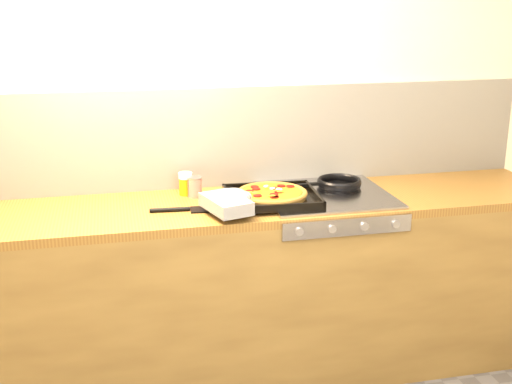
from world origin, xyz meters
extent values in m
plane|color=beige|center=(0.00, 1.40, 1.25)|extent=(3.20, 0.00, 3.20)
cube|color=silver|center=(0.00, 1.39, 1.15)|extent=(3.20, 0.02, 0.50)
cube|color=olive|center=(0.00, 1.10, 0.43)|extent=(3.20, 0.60, 0.86)
cube|color=brown|center=(0.00, 1.10, 0.88)|extent=(3.20, 0.60, 0.04)
cube|color=#9B9BA0|center=(0.45, 0.80, 0.85)|extent=(0.60, 0.03, 0.08)
cylinder|color=#A5A5AA|center=(0.23, 0.78, 0.85)|extent=(0.04, 0.02, 0.04)
cylinder|color=#A5A5AA|center=(0.38, 0.78, 0.85)|extent=(0.04, 0.02, 0.04)
cylinder|color=#A5A5AA|center=(0.53, 0.78, 0.85)|extent=(0.04, 0.02, 0.04)
cylinder|color=#A5A5AA|center=(0.67, 0.78, 0.85)|extent=(0.04, 0.02, 0.04)
cube|color=#9B9BA0|center=(0.45, 1.10, 0.91)|extent=(0.60, 0.56, 0.02)
cube|color=black|center=(0.17, 1.05, 0.92)|extent=(0.45, 0.40, 0.01)
cube|color=black|center=(0.18, 1.23, 0.94)|extent=(0.42, 0.04, 0.02)
cube|color=black|center=(0.16, 0.87, 0.94)|extent=(0.42, 0.04, 0.02)
cube|color=black|center=(0.37, 1.04, 0.94)|extent=(0.04, 0.37, 0.02)
cube|color=black|center=(-0.04, 1.06, 0.94)|extent=(0.04, 0.37, 0.02)
cylinder|color=olive|center=(0.17, 1.05, 0.94)|extent=(0.34, 0.34, 0.02)
torus|color=olive|center=(0.17, 1.05, 0.95)|extent=(0.35, 0.35, 0.03)
cylinder|color=#CB6618|center=(0.17, 1.05, 0.95)|extent=(0.30, 0.30, 0.01)
cylinder|color=maroon|center=(0.20, 1.03, 0.96)|extent=(0.04, 0.04, 0.01)
cylinder|color=maroon|center=(0.11, 1.14, 0.96)|extent=(0.04, 0.04, 0.01)
cylinder|color=maroon|center=(0.16, 0.96, 0.96)|extent=(0.04, 0.04, 0.01)
cylinder|color=maroon|center=(0.07, 1.07, 0.96)|extent=(0.04, 0.04, 0.01)
cylinder|color=maroon|center=(0.23, 1.12, 0.96)|extent=(0.04, 0.04, 0.01)
cylinder|color=maroon|center=(0.19, 1.10, 0.96)|extent=(0.04, 0.04, 0.01)
cylinder|color=maroon|center=(0.09, 0.99, 0.96)|extent=(0.04, 0.04, 0.01)
cylinder|color=maroon|center=(0.27, 1.11, 0.96)|extent=(0.04, 0.04, 0.01)
cylinder|color=maroon|center=(0.16, 0.96, 0.96)|extent=(0.04, 0.04, 0.01)
cylinder|color=maroon|center=(0.16, 1.00, 0.96)|extent=(0.04, 0.04, 0.01)
cylinder|color=maroon|center=(0.11, 1.10, 0.96)|extent=(0.04, 0.04, 0.01)
ellipsoid|color=orange|center=(0.09, 1.04, 0.96)|extent=(0.03, 0.02, 0.01)
ellipsoid|color=orange|center=(0.06, 1.05, 0.96)|extent=(0.03, 0.02, 0.01)
ellipsoid|color=orange|center=(0.16, 1.10, 0.96)|extent=(0.03, 0.02, 0.01)
ellipsoid|color=orange|center=(0.16, 1.14, 0.96)|extent=(0.03, 0.02, 0.01)
ellipsoid|color=orange|center=(0.15, 0.97, 0.96)|extent=(0.03, 0.02, 0.01)
ellipsoid|color=orange|center=(0.20, 1.03, 0.96)|extent=(0.03, 0.02, 0.01)
ellipsoid|color=orange|center=(0.19, 1.05, 0.96)|extent=(0.03, 0.02, 0.01)
ellipsoid|color=orange|center=(0.09, 1.03, 0.96)|extent=(0.03, 0.02, 0.01)
ellipsoid|color=orange|center=(0.18, 1.13, 0.96)|extent=(0.03, 0.02, 0.01)
ellipsoid|color=silver|center=(0.16, 1.14, 0.96)|extent=(0.03, 0.03, 0.01)
ellipsoid|color=silver|center=(0.18, 1.09, 0.96)|extent=(0.03, 0.03, 0.01)
ellipsoid|color=silver|center=(0.21, 1.07, 0.96)|extent=(0.03, 0.03, 0.01)
cube|color=black|center=(-0.07, 0.91, 0.96)|extent=(0.21, 0.29, 0.06)
ellipsoid|color=black|center=(-0.02, 1.03, 0.96)|extent=(0.16, 0.16, 0.06)
cylinder|color=black|center=(0.01, 0.94, 0.96)|extent=(0.10, 0.12, 0.06)
cylinder|color=black|center=(0.55, 1.18, 0.92)|extent=(0.22, 0.22, 0.01)
torus|color=black|center=(0.55, 1.18, 0.94)|extent=(0.24, 0.24, 0.02)
cube|color=black|center=(0.37, 1.16, 0.94)|extent=(0.16, 0.04, 0.01)
cylinder|color=#AB100D|center=(-0.17, 1.23, 0.95)|extent=(0.09, 0.09, 0.09)
cylinder|color=#B2B2B7|center=(-0.17, 1.23, 1.00)|extent=(0.09, 0.09, 0.01)
cylinder|color=#B2B2B7|center=(-0.17, 1.23, 0.90)|extent=(0.09, 0.09, 0.01)
cylinder|color=orange|center=(-0.21, 1.27, 0.94)|extent=(0.07, 0.07, 0.08)
cylinder|color=silver|center=(-0.21, 1.27, 1.00)|extent=(0.08, 0.08, 0.03)
cylinder|color=olive|center=(0.14, 1.25, 0.91)|extent=(0.26, 0.08, 0.02)
ellipsoid|color=olive|center=(0.28, 1.28, 0.91)|extent=(0.06, 0.05, 0.02)
cube|color=black|center=(-0.17, 1.02, 0.90)|extent=(0.11, 0.09, 0.01)
cylinder|color=black|center=(-0.31, 1.03, 0.91)|extent=(0.18, 0.03, 0.02)
camera|label=1|loc=(-0.53, -1.71, 1.82)|focal=45.00mm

